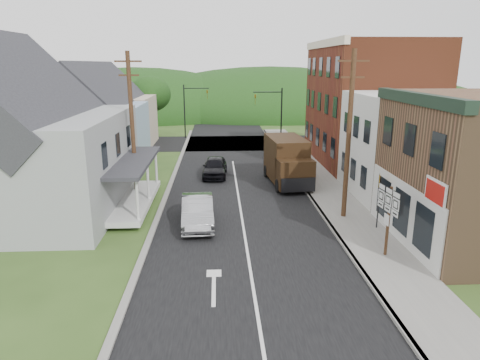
{
  "coord_description": "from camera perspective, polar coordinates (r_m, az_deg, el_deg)",
  "views": [
    {
      "loc": [
        -1.26,
        -18.41,
        8.27
      ],
      "look_at": [
        -0.1,
        3.79,
        2.2
      ],
      "focal_mm": 32.0,
      "sensor_mm": 36.0,
      "label": 1
    }
  ],
  "objects": [
    {
      "name": "house_cream",
      "position": [
        45.81,
        -16.09,
        8.95
      ],
      "size": [
        7.14,
        8.16,
        7.28
      ],
      "color": "#B8A78F",
      "rests_on": "ground"
    },
    {
      "name": "cross_road",
      "position": [
        46.18,
        -1.38,
        4.95
      ],
      "size": [
        60.0,
        9.0,
        0.02
      ],
      "primitive_type": "cube",
      "color": "black",
      "rests_on": "ground"
    },
    {
      "name": "delivery_van",
      "position": [
        30.17,
        6.34,
        2.49
      ],
      "size": [
        2.82,
        5.97,
        3.24
      ],
      "rotation": [
        0.0,
        0.0,
        0.08
      ],
      "color": "black",
      "rests_on": "ground"
    },
    {
      "name": "silver_sedan",
      "position": [
        22.63,
        -5.68,
        -4.19
      ],
      "size": [
        1.85,
        4.69,
        1.52
      ],
      "primitive_type": "imported",
      "rotation": [
        0.0,
        0.0,
        0.05
      ],
      "color": "#A1A1A5",
      "rests_on": "ground"
    },
    {
      "name": "warning_sign",
      "position": [
        22.54,
        18.04,
        -1.68
      ],
      "size": [
        0.33,
        0.74,
        2.88
      ],
      "rotation": [
        0.0,
        0.0,
        -0.4
      ],
      "color": "black",
      "rests_on": "sidewalk_right"
    },
    {
      "name": "dark_sedan",
      "position": [
        32.28,
        -3.36,
        1.75
      ],
      "size": [
        1.95,
        4.39,
        1.47
      ],
      "primitive_type": "imported",
      "rotation": [
        0.0,
        0.0,
        -0.05
      ],
      "color": "black",
      "rests_on": "ground"
    },
    {
      "name": "tree_left_c",
      "position": [
        42.37,
        -28.23,
        10.35
      ],
      "size": [
        5.8,
        5.8,
        8.41
      ],
      "color": "#382616",
      "rests_on": "ground"
    },
    {
      "name": "traffic_signal_left",
      "position": [
        49.21,
        -6.61,
        9.92
      ],
      "size": [
        2.87,
        0.2,
        6.0
      ],
      "color": "black",
      "rests_on": "ground"
    },
    {
      "name": "traffic_signal_right",
      "position": [
        42.52,
        4.61,
        9.13
      ],
      "size": [
        2.87,
        0.2,
        6.0
      ],
      "color": "black",
      "rests_on": "ground"
    },
    {
      "name": "utility_pole_left",
      "position": [
        27.17,
        -14.19,
        7.17
      ],
      "size": [
        1.6,
        0.26,
        9.0
      ],
      "color": "#472D19",
      "rests_on": "ground"
    },
    {
      "name": "curb_right",
      "position": [
        28.26,
        9.02,
        -1.78
      ],
      "size": [
        0.2,
        55.0,
        0.15
      ],
      "primitive_type": "cube",
      "color": "slate",
      "rests_on": "ground"
    },
    {
      "name": "utility_pole_right",
      "position": [
        23.24,
        14.3,
        5.85
      ],
      "size": [
        1.6,
        0.26,
        9.0
      ],
      "color": "#472D19",
      "rests_on": "ground"
    },
    {
      "name": "ground",
      "position": [
        20.23,
        0.86,
        -8.87
      ],
      "size": [
        120.0,
        120.0,
        0.0
      ],
      "primitive_type": "plane",
      "color": "#2D4719",
      "rests_on": "ground"
    },
    {
      "name": "tree_left_d",
      "position": [
        51.12,
        -11.91,
        11.16
      ],
      "size": [
        4.8,
        4.8,
        6.94
      ],
      "color": "#382616",
      "rests_on": "ground"
    },
    {
      "name": "storefront_white",
      "position": [
        29.23,
        22.58,
        4.21
      ],
      "size": [
        8.0,
        7.0,
        6.5
      ],
      "primitive_type": "cube",
      "color": "silver",
      "rests_on": "ground"
    },
    {
      "name": "route_sign_cluster",
      "position": [
        19.38,
        19.15,
        -3.97
      ],
      "size": [
        0.26,
        1.78,
        3.11
      ],
      "rotation": [
        0.0,
        0.0,
        0.11
      ],
      "color": "#472D19",
      "rests_on": "sidewalk_right"
    },
    {
      "name": "house_blue",
      "position": [
        37.01,
        -18.37,
        7.4
      ],
      "size": [
        7.14,
        8.16,
        7.28
      ],
      "color": "#8BABBE",
      "rests_on": "ground"
    },
    {
      "name": "road",
      "position": [
        29.62,
        -0.42,
        -0.94
      ],
      "size": [
        9.0,
        90.0,
        0.02
      ],
      "primitive_type": "cube",
      "color": "black",
      "rests_on": "ground"
    },
    {
      "name": "curb_left",
      "position": [
        27.87,
        -9.84,
        -2.1
      ],
      "size": [
        0.3,
        55.0,
        0.12
      ],
      "primitive_type": "cube",
      "color": "slate",
      "rests_on": "ground"
    },
    {
      "name": "sidewalk_right",
      "position": [
        28.57,
        11.67,
        -1.73
      ],
      "size": [
        2.8,
        55.0,
        0.15
      ],
      "primitive_type": "cube",
      "color": "slate",
      "rests_on": "ground"
    },
    {
      "name": "house_gray",
      "position": [
        26.97,
        -26.51,
        5.06
      ],
      "size": [
        10.2,
        12.24,
        8.35
      ],
      "color": "gray",
      "rests_on": "ground"
    },
    {
      "name": "forested_ridge",
      "position": [
        73.89,
        -2.01,
        8.84
      ],
      "size": [
        90.0,
        30.0,
        16.0
      ],
      "primitive_type": "ellipsoid",
      "color": "black",
      "rests_on": "ground"
    },
    {
      "name": "storefront_red",
      "position": [
        37.72,
        16.73,
        9.67
      ],
      "size": [
        8.0,
        12.0,
        10.0
      ],
      "primitive_type": "cube",
      "color": "maroon",
      "rests_on": "ground"
    }
  ]
}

